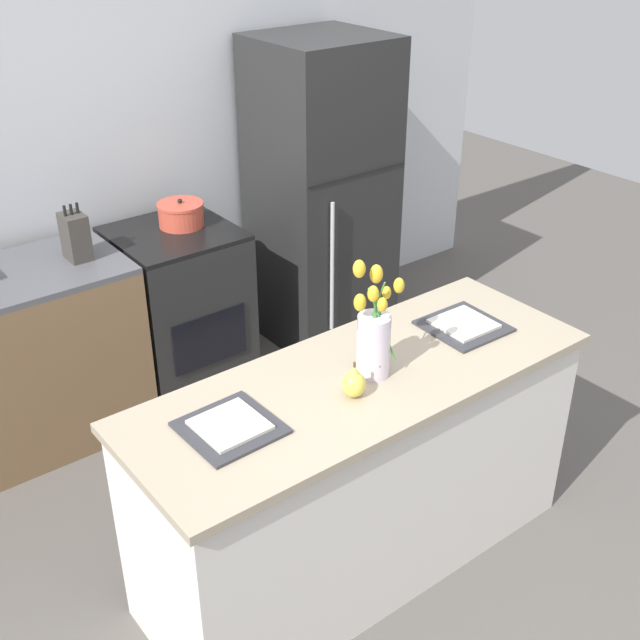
{
  "coord_description": "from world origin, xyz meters",
  "views": [
    {
      "loc": [
        -1.61,
        -1.83,
        2.49
      ],
      "look_at": [
        0.0,
        0.25,
        1.01
      ],
      "focal_mm": 45.0,
      "sensor_mm": 36.0,
      "label": 1
    }
  ],
  "objects_px": {
    "stove_range": "(180,309)",
    "knife_block": "(75,236)",
    "plate_setting_left": "(230,427)",
    "refrigerator": "(321,195)",
    "cooking_pot": "(181,214)",
    "flower_vase": "(374,336)",
    "plate_setting_right": "(464,325)",
    "pear_figurine": "(354,383)"
  },
  "relations": [
    {
      "from": "flower_vase",
      "to": "pear_figurine",
      "type": "relative_size",
      "value": 3.18
    },
    {
      "from": "refrigerator",
      "to": "flower_vase",
      "type": "distance_m",
      "value": 1.91
    },
    {
      "from": "flower_vase",
      "to": "cooking_pot",
      "type": "relative_size",
      "value": 1.84
    },
    {
      "from": "cooking_pot",
      "to": "flower_vase",
      "type": "bearing_deg",
      "value": -94.74
    },
    {
      "from": "cooking_pot",
      "to": "stove_range",
      "type": "bearing_deg",
      "value": -152.44
    },
    {
      "from": "stove_range",
      "to": "knife_block",
      "type": "bearing_deg",
      "value": -177.92
    },
    {
      "from": "flower_vase",
      "to": "stove_range",
      "type": "bearing_deg",
      "value": 87.77
    },
    {
      "from": "stove_range",
      "to": "refrigerator",
      "type": "relative_size",
      "value": 0.51
    },
    {
      "from": "plate_setting_left",
      "to": "cooking_pot",
      "type": "bearing_deg",
      "value": 65.91
    },
    {
      "from": "refrigerator",
      "to": "cooking_pot",
      "type": "xyz_separation_m",
      "value": [
        -0.88,
        0.04,
        0.08
      ]
    },
    {
      "from": "refrigerator",
      "to": "plate_setting_right",
      "type": "distance_m",
      "value": 1.66
    },
    {
      "from": "cooking_pot",
      "to": "plate_setting_left",
      "type": "bearing_deg",
      "value": -114.09
    },
    {
      "from": "flower_vase",
      "to": "plate_setting_left",
      "type": "xyz_separation_m",
      "value": [
        -0.59,
        0.03,
        -0.15
      ]
    },
    {
      "from": "flower_vase",
      "to": "cooking_pot",
      "type": "height_order",
      "value": "flower_vase"
    },
    {
      "from": "cooking_pot",
      "to": "knife_block",
      "type": "relative_size",
      "value": 0.88
    },
    {
      "from": "pear_figurine",
      "to": "knife_block",
      "type": "height_order",
      "value": "knife_block"
    },
    {
      "from": "stove_range",
      "to": "pear_figurine",
      "type": "height_order",
      "value": "pear_figurine"
    },
    {
      "from": "plate_setting_right",
      "to": "flower_vase",
      "type": "bearing_deg",
      "value": -176.42
    },
    {
      "from": "flower_vase",
      "to": "pear_figurine",
      "type": "height_order",
      "value": "flower_vase"
    },
    {
      "from": "stove_range",
      "to": "knife_block",
      "type": "xyz_separation_m",
      "value": [
        -0.51,
        -0.02,
        0.56
      ]
    },
    {
      "from": "refrigerator",
      "to": "flower_vase",
      "type": "bearing_deg",
      "value": -122.14
    },
    {
      "from": "refrigerator",
      "to": "plate_setting_right",
      "type": "relative_size",
      "value": 5.8
    },
    {
      "from": "plate_setting_right",
      "to": "cooking_pot",
      "type": "bearing_deg",
      "value": 103.05
    },
    {
      "from": "cooking_pot",
      "to": "knife_block",
      "type": "bearing_deg",
      "value": -174.39
    },
    {
      "from": "knife_block",
      "to": "refrigerator",
      "type": "bearing_deg",
      "value": 0.75
    },
    {
      "from": "pear_figurine",
      "to": "plate_setting_right",
      "type": "xyz_separation_m",
      "value": [
        0.66,
        0.1,
        -0.04
      ]
    },
    {
      "from": "refrigerator",
      "to": "plate_setting_left",
      "type": "bearing_deg",
      "value": -135.35
    },
    {
      "from": "flower_vase",
      "to": "plate_setting_right",
      "type": "bearing_deg",
      "value": 3.58
    },
    {
      "from": "plate_setting_left",
      "to": "refrigerator",
      "type": "bearing_deg",
      "value": 44.65
    },
    {
      "from": "plate_setting_left",
      "to": "flower_vase",
      "type": "bearing_deg",
      "value": -3.13
    },
    {
      "from": "stove_range",
      "to": "refrigerator",
      "type": "height_order",
      "value": "refrigerator"
    },
    {
      "from": "stove_range",
      "to": "plate_setting_right",
      "type": "xyz_separation_m",
      "value": [
        0.45,
        -1.58,
        0.46
      ]
    },
    {
      "from": "refrigerator",
      "to": "pear_figurine",
      "type": "relative_size",
      "value": 12.75
    },
    {
      "from": "flower_vase",
      "to": "pear_figurine",
      "type": "xyz_separation_m",
      "value": [
        -0.14,
        -0.07,
        -0.11
      ]
    },
    {
      "from": "pear_figurine",
      "to": "cooking_pot",
      "type": "bearing_deg",
      "value": 80.72
    },
    {
      "from": "stove_range",
      "to": "plate_setting_right",
      "type": "relative_size",
      "value": 2.97
    },
    {
      "from": "flower_vase",
      "to": "plate_setting_left",
      "type": "bearing_deg",
      "value": 176.87
    },
    {
      "from": "refrigerator",
      "to": "knife_block",
      "type": "distance_m",
      "value": 1.46
    },
    {
      "from": "stove_range",
      "to": "cooking_pot",
      "type": "height_order",
      "value": "cooking_pot"
    },
    {
      "from": "stove_range",
      "to": "flower_vase",
      "type": "height_order",
      "value": "flower_vase"
    },
    {
      "from": "refrigerator",
      "to": "flower_vase",
      "type": "xyz_separation_m",
      "value": [
        -1.01,
        -1.61,
        0.18
      ]
    },
    {
      "from": "stove_range",
      "to": "flower_vase",
      "type": "distance_m",
      "value": 1.72
    }
  ]
}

